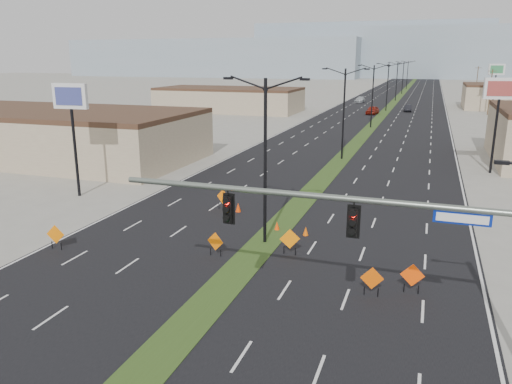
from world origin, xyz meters
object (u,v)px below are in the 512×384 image
(construction_sign_4, at_px, (372,279))
(streetlight_5, at_px, (403,77))
(streetlight_6, at_px, (407,74))
(cone_1, at_px, (351,224))
(car_mid, at_px, (408,108))
(streetlight_1, at_px, (344,111))
(construction_sign_5, at_px, (412,276))
(streetlight_4, at_px, (397,80))
(construction_sign_1, at_px, (215,242))
(pole_sign_west, at_px, (71,105))
(streetlight_3, at_px, (388,86))
(construction_sign_2, at_px, (223,198))
(car_far, at_px, (360,100))
(pole_sign_east_near, at_px, (500,96))
(cone_0, at_px, (306,231))
(streetlight_2, at_px, (373,94))
(construction_sign_0, at_px, (55,235))
(pole_sign_east_far, at_px, (496,73))
(construction_sign_3, at_px, (290,240))
(signal_mast, at_px, (404,239))
(car_left, at_px, (372,110))
(cone_3, at_px, (238,207))
(cone_2, at_px, (277,226))
(streetlight_0, at_px, (265,157))

(construction_sign_4, bearing_deg, streetlight_5, 84.72)
(streetlight_6, height_order, cone_1, streetlight_6)
(car_mid, bearing_deg, streetlight_5, 91.00)
(streetlight_1, height_order, construction_sign_5, streetlight_1)
(streetlight_4, relative_size, construction_sign_1, 6.93)
(streetlight_5, xyz_separation_m, pole_sign_west, (-18.00, -134.73, 2.05))
(streetlight_3, relative_size, construction_sign_2, 6.37)
(construction_sign_2, bearing_deg, streetlight_6, 107.32)
(car_far, distance_m, pole_sign_east_near, 81.36)
(cone_0, bearing_deg, streetlight_2, 92.24)
(streetlight_6, xyz_separation_m, construction_sign_4, (7.10, -173.21, -4.55))
(construction_sign_0, bearing_deg, pole_sign_east_far, 62.51)
(car_mid, height_order, cone_1, car_mid)
(construction_sign_3, bearing_deg, car_far, 72.70)
(cone_0, bearing_deg, pole_sign_west, 170.84)
(streetlight_6, distance_m, construction_sign_5, 172.58)
(signal_mast, distance_m, car_far, 114.76)
(streetlight_5, xyz_separation_m, pole_sign_east_near, (15.22, -114.15, 2.15))
(construction_sign_5, distance_m, cone_0, 9.30)
(car_far, bearing_deg, construction_sign_4, -77.82)
(streetlight_2, xyz_separation_m, construction_sign_3, (2.00, -57.46, -4.49))
(signal_mast, xyz_separation_m, car_left, (-10.62, 86.66, -3.97))
(car_far, distance_m, construction_sign_0, 108.73)
(construction_sign_0, bearing_deg, construction_sign_5, -5.07)
(pole_sign_east_far, bearing_deg, streetlight_6, 83.76)
(pole_sign_east_near, bearing_deg, cone_3, -143.87)
(streetlight_3, xyz_separation_m, car_mid, (4.47, 0.54, -4.71))
(car_mid, relative_size, construction_sign_4, 2.89)
(construction_sign_3, relative_size, cone_2, 2.57)
(construction_sign_1, xyz_separation_m, construction_sign_2, (-3.16, 8.66, 0.08))
(streetlight_5, bearing_deg, streetlight_3, -90.00)
(construction_sign_4, xyz_separation_m, cone_3, (-10.95, 10.59, -0.52))
(streetlight_6, distance_m, construction_sign_4, 173.42)
(signal_mast, relative_size, streetlight_3, 1.63)
(streetlight_4, xyz_separation_m, cone_2, (0.06, -109.60, -5.11))
(construction_sign_3, distance_m, cone_3, 9.02)
(streetlight_0, xyz_separation_m, car_mid, (4.47, 84.54, -4.71))
(streetlight_3, xyz_separation_m, construction_sign_3, (2.00, -85.46, -4.49))
(streetlight_3, height_order, car_left, streetlight_3)
(cone_1, relative_size, cone_2, 0.95)
(streetlight_2, height_order, pole_sign_west, streetlight_2)
(signal_mast, bearing_deg, pole_sign_west, 150.10)
(streetlight_4, height_order, cone_3, streetlight_4)
(streetlight_6, xyz_separation_m, cone_3, (-3.85, -162.62, -5.07))
(cone_2, relative_size, cone_3, 0.89)
(car_mid, relative_size, cone_0, 7.06)
(car_left, height_order, construction_sign_1, car_left)
(streetlight_0, distance_m, construction_sign_3, 5.13)
(pole_sign_east_far, bearing_deg, car_mid, 160.18)
(signal_mast, height_order, streetlight_2, streetlight_2)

